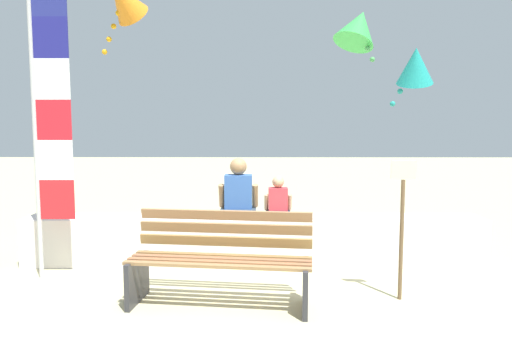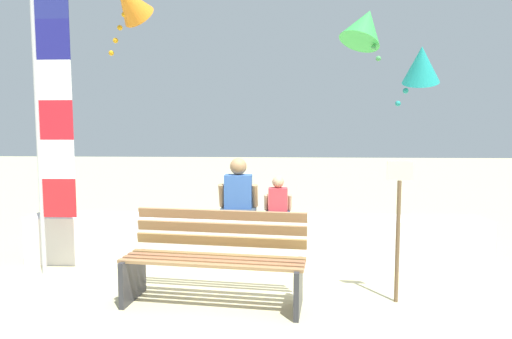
{
  "view_description": "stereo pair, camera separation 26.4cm",
  "coord_description": "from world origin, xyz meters",
  "px_view_note": "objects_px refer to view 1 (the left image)",
  "views": [
    {
      "loc": [
        0.07,
        -4.77,
        1.74
      ],
      "look_at": [
        0.03,
        0.81,
        1.2
      ],
      "focal_mm": 31.62,
      "sensor_mm": 36.0,
      "label": 1
    },
    {
      "loc": [
        0.33,
        -4.77,
        1.74
      ],
      "look_at": [
        0.03,
        0.81,
        1.2
      ],
      "focal_mm": 31.62,
      "sensor_mm": 36.0,
      "label": 2
    }
  ],
  "objects_px": {
    "park_bench": "(221,261)",
    "sign_post": "(402,219)",
    "person_adult": "(238,194)",
    "person_child": "(278,201)",
    "kite_teal": "(415,66)",
    "kite_green": "(358,27)",
    "kite_orange": "(123,0)",
    "flag_banner": "(47,110)"
  },
  "relations": [
    {
      "from": "park_bench",
      "to": "sign_post",
      "type": "height_order",
      "value": "sign_post"
    },
    {
      "from": "person_adult",
      "to": "person_child",
      "type": "xyz_separation_m",
      "value": [
        0.49,
        0.0,
        -0.09
      ]
    },
    {
      "from": "park_bench",
      "to": "person_adult",
      "type": "relative_size",
      "value": 2.45
    },
    {
      "from": "person_child",
      "to": "kite_teal",
      "type": "bearing_deg",
      "value": 27.39
    },
    {
      "from": "person_child",
      "to": "kite_green",
      "type": "height_order",
      "value": "kite_green"
    },
    {
      "from": "park_bench",
      "to": "person_child",
      "type": "height_order",
      "value": "person_child"
    },
    {
      "from": "person_child",
      "to": "person_adult",
      "type": "bearing_deg",
      "value": -179.97
    },
    {
      "from": "kite_orange",
      "to": "sign_post",
      "type": "distance_m",
      "value": 4.99
    },
    {
      "from": "kite_teal",
      "to": "kite_green",
      "type": "relative_size",
      "value": 0.86
    },
    {
      "from": "person_child",
      "to": "flag_banner",
      "type": "xyz_separation_m",
      "value": [
        -2.6,
        -0.52,
        1.12
      ]
    },
    {
      "from": "sign_post",
      "to": "kite_orange",
      "type": "bearing_deg",
      "value": 145.23
    },
    {
      "from": "kite_green",
      "to": "park_bench",
      "type": "bearing_deg",
      "value": -122.36
    },
    {
      "from": "park_bench",
      "to": "sign_post",
      "type": "bearing_deg",
      "value": 3.19
    },
    {
      "from": "person_adult",
      "to": "kite_teal",
      "type": "xyz_separation_m",
      "value": [
        2.5,
        1.04,
        1.71
      ]
    },
    {
      "from": "flag_banner",
      "to": "park_bench",
      "type": "bearing_deg",
      "value": -20.21
    },
    {
      "from": "kite_orange",
      "to": "kite_teal",
      "type": "relative_size",
      "value": 1.23
    },
    {
      "from": "person_child",
      "to": "kite_orange",
      "type": "bearing_deg",
      "value": 151.38
    },
    {
      "from": "person_adult",
      "to": "kite_orange",
      "type": "bearing_deg",
      "value": 144.96
    },
    {
      "from": "park_bench",
      "to": "kite_green",
      "type": "relative_size",
      "value": 1.73
    },
    {
      "from": "flag_banner",
      "to": "kite_teal",
      "type": "height_order",
      "value": "flag_banner"
    },
    {
      "from": "person_adult",
      "to": "kite_green",
      "type": "height_order",
      "value": "kite_green"
    },
    {
      "from": "park_bench",
      "to": "kite_orange",
      "type": "xyz_separation_m",
      "value": [
        -1.62,
        2.47,
        3.15
      ]
    },
    {
      "from": "person_adult",
      "to": "kite_orange",
      "type": "height_order",
      "value": "kite_orange"
    },
    {
      "from": "flag_banner",
      "to": "sign_post",
      "type": "distance_m",
      "value": 3.99
    },
    {
      "from": "person_adult",
      "to": "kite_green",
      "type": "distance_m",
      "value": 3.55
    },
    {
      "from": "sign_post",
      "to": "person_adult",
      "type": "bearing_deg",
      "value": 145.52
    },
    {
      "from": "sign_post",
      "to": "kite_green",
      "type": "bearing_deg",
      "value": 86.83
    },
    {
      "from": "park_bench",
      "to": "person_child",
      "type": "bearing_deg",
      "value": 64.03
    },
    {
      "from": "park_bench",
      "to": "flag_banner",
      "type": "relative_size",
      "value": 0.54
    },
    {
      "from": "flag_banner",
      "to": "kite_teal",
      "type": "bearing_deg",
      "value": 18.68
    },
    {
      "from": "flag_banner",
      "to": "kite_green",
      "type": "xyz_separation_m",
      "value": [
        3.95,
        2.36,
        1.39
      ]
    },
    {
      "from": "park_bench",
      "to": "person_child",
      "type": "distance_m",
      "value": 1.44
    },
    {
      "from": "park_bench",
      "to": "kite_orange",
      "type": "relative_size",
      "value": 1.62
    },
    {
      "from": "person_adult",
      "to": "flag_banner",
      "type": "distance_m",
      "value": 2.4
    },
    {
      "from": "kite_green",
      "to": "person_child",
      "type": "bearing_deg",
      "value": -126.27
    },
    {
      "from": "park_bench",
      "to": "person_adult",
      "type": "height_order",
      "value": "person_adult"
    },
    {
      "from": "kite_teal",
      "to": "park_bench",
      "type": "bearing_deg",
      "value": -138.79
    },
    {
      "from": "kite_orange",
      "to": "kite_green",
      "type": "distance_m",
      "value": 3.64
    },
    {
      "from": "flag_banner",
      "to": "kite_orange",
      "type": "relative_size",
      "value": 2.99
    },
    {
      "from": "park_bench",
      "to": "kite_orange",
      "type": "distance_m",
      "value": 4.32
    },
    {
      "from": "person_adult",
      "to": "kite_teal",
      "type": "bearing_deg",
      "value": 22.57
    },
    {
      "from": "kite_orange",
      "to": "sign_post",
      "type": "xyz_separation_m",
      "value": [
        3.42,
        -2.37,
        -2.75
      ]
    }
  ]
}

